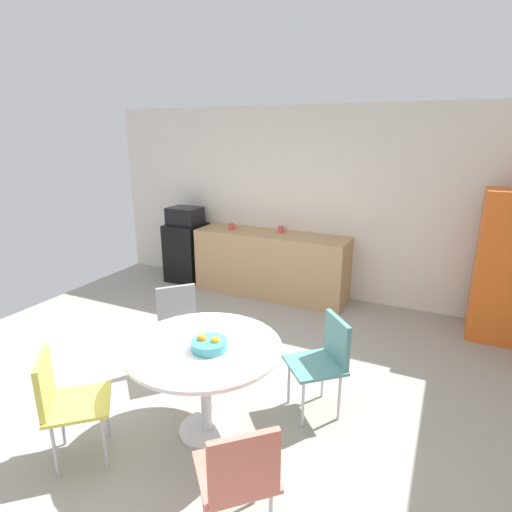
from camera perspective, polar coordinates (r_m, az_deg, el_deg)
name	(u,v)px	position (r m, az deg, el deg)	size (l,w,h in m)	color
ground_plane	(179,402)	(3.88, -10.54, -19.14)	(6.00, 6.00, 0.00)	#9E998E
wall_back	(300,202)	(5.90, 6.08, 7.34)	(6.00, 0.10, 2.60)	silver
counter_block	(271,264)	(5.89, 2.05, -1.12)	(2.17, 0.60, 0.90)	tan
mini_fridge	(187,252)	(6.57, -9.52, 0.53)	(0.54, 0.54, 0.89)	black
microwave	(185,216)	(6.43, -9.76, 5.47)	(0.48, 0.38, 0.26)	black
locker_cabinet	(506,267)	(5.28, 31.15, -1.31)	(0.60, 0.50, 1.68)	orange
round_table	(205,361)	(3.19, -7.10, -14.14)	(1.15, 1.15, 0.76)	silver
chair_yellow	(62,395)	(3.28, -25.20, -16.99)	(0.59, 0.59, 0.83)	silver
chair_coral	(240,472)	(2.48, -2.25, -27.63)	(0.59, 0.59, 0.83)	silver
chair_teal	(326,354)	(3.51, 9.61, -13.15)	(0.59, 0.59, 0.83)	silver
chair_gray	(179,319)	(4.10, -10.56, -8.56)	(0.59, 0.59, 0.83)	silver
fruit_bowl	(209,344)	(3.05, -6.45, -11.99)	(0.26, 0.26, 0.11)	teal
mug_white	(232,226)	(5.98, -3.37, 4.09)	(0.13, 0.08, 0.09)	#D84C4C
mug_green	(281,229)	(5.80, 3.47, 3.69)	(0.13, 0.08, 0.09)	#D84C4C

